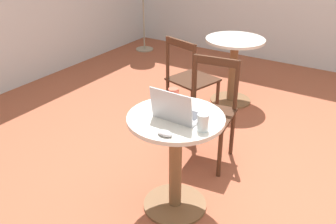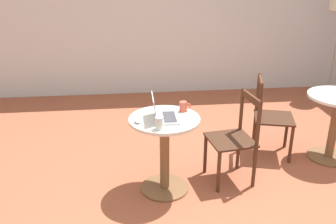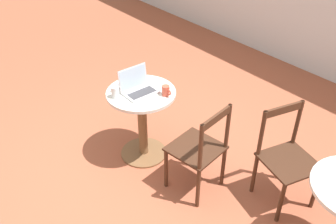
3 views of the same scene
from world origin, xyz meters
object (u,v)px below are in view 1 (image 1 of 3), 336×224
at_px(cafe_table_near, 176,148).
at_px(drinking_glass, 203,122).
at_px(chair_mid_left, 190,80).
at_px(chair_near_right, 209,112).
at_px(mouse, 165,133).
at_px(mug, 173,95).
at_px(laptop, 177,112).
at_px(cafe_table_mid, 234,60).

distance_m(cafe_table_near, drinking_glass, 0.39).
distance_m(chair_mid_left, drinking_glass, 1.60).
bearing_deg(cafe_table_near, chair_mid_left, 25.41).
xyz_separation_m(cafe_table_near, chair_near_right, (0.71, 0.10, -0.06)).
bearing_deg(mouse, mug, 25.90).
bearing_deg(drinking_glass, chair_mid_left, 32.16).
bearing_deg(cafe_table_near, laptop, -124.21).
xyz_separation_m(cafe_table_mid, mug, (-1.73, -0.27, 0.30)).
distance_m(cafe_table_mid, laptop, 2.00).
bearing_deg(cafe_table_mid, chair_mid_left, 164.53).
relative_size(chair_near_right, drinking_glass, 8.05).
height_order(chair_near_right, drinking_glass, chair_near_right).
bearing_deg(drinking_glass, laptop, 75.83).
distance_m(cafe_table_near, mug, 0.38).
bearing_deg(cafe_table_mid, drinking_glass, -162.02).
relative_size(chair_mid_left, mug, 8.13).
relative_size(cafe_table_mid, drinking_glass, 6.75).
xyz_separation_m(cafe_table_near, chair_mid_left, (1.25, 0.60, -0.06)).
bearing_deg(cafe_table_near, chair_near_right, 8.29).
relative_size(chair_near_right, laptop, 2.93).
distance_m(chair_near_right, laptop, 0.81).
relative_size(cafe_table_near, chair_mid_left, 0.84).
distance_m(mug, drinking_glass, 0.46).
height_order(chair_mid_left, mug, chair_mid_left).
bearing_deg(mug, chair_mid_left, 23.25).
distance_m(cafe_table_near, cafe_table_mid, 1.96).
bearing_deg(laptop, cafe_table_near, 55.79).
relative_size(cafe_table_mid, chair_near_right, 0.84).
relative_size(laptop, mug, 2.78).
relative_size(chair_mid_left, laptop, 2.93).
height_order(cafe_table_near, mouse, mouse).
xyz_separation_m(cafe_table_mid, mouse, (-2.17, -0.48, 0.26)).
bearing_deg(mouse, cafe_table_mid, 12.58).
bearing_deg(mug, drinking_glass, -125.05).
distance_m(chair_near_right, chair_mid_left, 0.74).
bearing_deg(cafe_table_near, mouse, -163.35).
xyz_separation_m(laptop, drinking_glass, (-0.05, -0.22, 0.01)).
xyz_separation_m(mouse, drinking_glass, (0.18, -0.16, 0.04)).
xyz_separation_m(cafe_table_near, cafe_table_mid, (1.92, 0.41, 0.00)).
bearing_deg(cafe_table_mid, laptop, -167.46).
xyz_separation_m(chair_mid_left, mug, (-1.06, -0.45, 0.35)).
height_order(cafe_table_mid, chair_near_right, chair_near_right).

